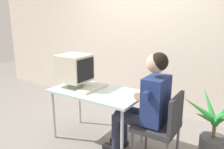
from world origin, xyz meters
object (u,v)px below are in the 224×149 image
object	(u,v)px
crt_monitor	(75,68)
person_seated	(146,102)
keyboard	(93,88)
potted_plant	(213,134)
desk	(97,95)
office_chair	(162,124)

from	to	relation	value
crt_monitor	person_seated	bearing A→B (deg)	-1.39
keyboard	potted_plant	world-z (taller)	potted_plant
desk	crt_monitor	xyz separation A→B (m)	(-0.37, 0.00, 0.31)
crt_monitor	keyboard	xyz separation A→B (m)	(0.29, 0.02, -0.24)
office_chair	person_seated	distance (m)	0.29
office_chair	potted_plant	xyz separation A→B (m)	(0.48, 0.39, -0.16)
office_chair	desk	bearing A→B (deg)	178.52
crt_monitor	person_seated	size ratio (longest dim) A/B	0.34
crt_monitor	keyboard	size ratio (longest dim) A/B	0.92
crt_monitor	potted_plant	distance (m)	1.90
crt_monitor	office_chair	xyz separation A→B (m)	(1.27, -0.03, -0.47)
desk	potted_plant	xyz separation A→B (m)	(1.39, 0.36, -0.31)
crt_monitor	person_seated	world-z (taller)	person_seated
desk	potted_plant	bearing A→B (deg)	14.62
desk	keyboard	bearing A→B (deg)	166.17
desk	crt_monitor	distance (m)	0.48
keyboard	office_chair	xyz separation A→B (m)	(0.99, -0.04, -0.23)
desk	office_chair	size ratio (longest dim) A/B	1.40
potted_plant	keyboard	bearing A→B (deg)	-166.86
desk	potted_plant	world-z (taller)	potted_plant
person_seated	office_chair	bearing A→B (deg)	-0.00
person_seated	potted_plant	bearing A→B (deg)	29.36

